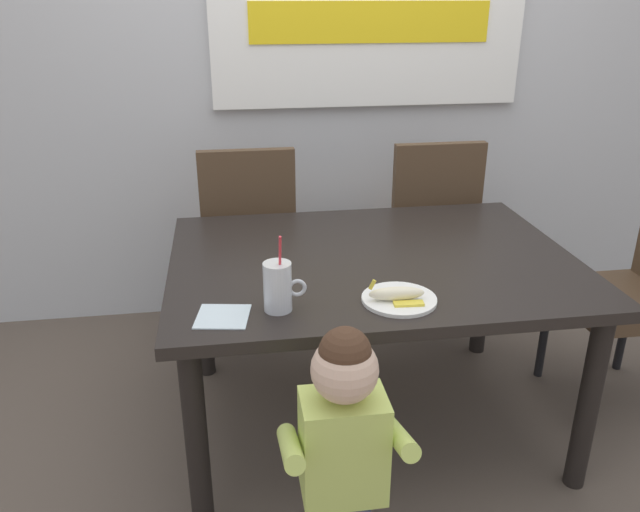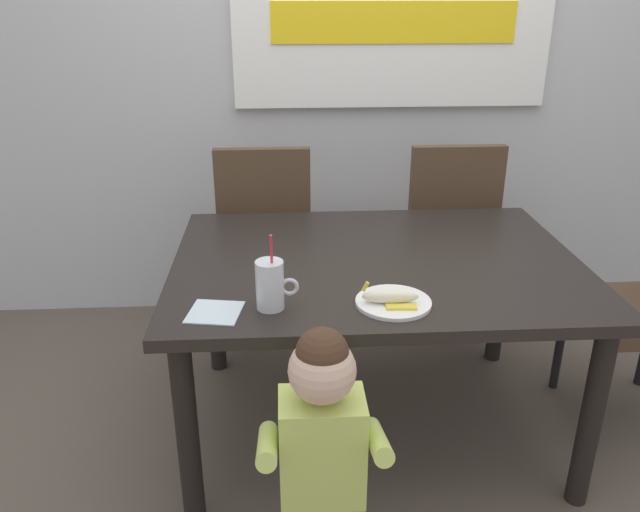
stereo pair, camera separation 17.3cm
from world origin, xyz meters
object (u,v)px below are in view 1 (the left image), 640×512
object	(u,v)px
peeled_banana	(397,294)
dining_chair_right	(427,223)
paper_napkin	(223,317)
dining_chair_left	(249,232)
milk_cup	(278,289)
snack_plate	(399,299)
dining_table	(372,278)
toddler_standing	(344,436)

from	to	relation	value
peeled_banana	dining_chair_right	bearing A→B (deg)	67.61
peeled_banana	paper_napkin	bearing A→B (deg)	-178.97
dining_chair_left	dining_chair_right	bearing A→B (deg)	179.74
milk_cup	snack_plate	world-z (taller)	milk_cup
paper_napkin	peeled_banana	bearing A→B (deg)	1.03
dining_table	dining_chair_left	distance (m)	0.87
dining_chair_left	milk_cup	xyz separation A→B (m)	(0.04, -1.12, 0.23)
paper_napkin	dining_chair_right	bearing A→B (deg)	48.99
dining_chair_left	snack_plate	xyz separation A→B (m)	(0.41, -1.11, 0.17)
dining_chair_left	peeled_banana	size ratio (longest dim) A/B	5.54
dining_chair_right	toddler_standing	bearing A→B (deg)	64.98
milk_cup	peeled_banana	size ratio (longest dim) A/B	1.43
milk_cup	paper_napkin	size ratio (longest dim) A/B	1.66
dining_chair_left	snack_plate	size ratio (longest dim) A/B	4.17
dining_chair_left	milk_cup	distance (m)	1.14
milk_cup	peeled_banana	world-z (taller)	milk_cup
peeled_banana	paper_napkin	world-z (taller)	peeled_banana
dining_table	paper_napkin	size ratio (longest dim) A/B	9.53
dining_chair_right	paper_napkin	size ratio (longest dim) A/B	6.40
milk_cup	paper_napkin	distance (m)	0.18
dining_chair_right	toddler_standing	distance (m)	1.64
dining_chair_left	toddler_standing	xyz separation A→B (m)	(0.17, -1.49, -0.02)
toddler_standing	milk_cup	distance (m)	0.47
milk_cup	peeled_banana	xyz separation A→B (m)	(0.36, -0.01, -0.04)
milk_cup	toddler_standing	bearing A→B (deg)	-70.88
milk_cup	peeled_banana	distance (m)	0.36
dining_table	dining_chair_right	bearing A→B (deg)	59.19
dining_table	milk_cup	size ratio (longest dim) A/B	5.75
milk_cup	paper_napkin	bearing A→B (deg)	-172.21
dining_table	snack_plate	distance (m)	0.36
snack_plate	peeled_banana	xyz separation A→B (m)	(-0.01, -0.01, 0.03)
dining_table	milk_cup	distance (m)	0.53
dining_table	dining_chair_left	bearing A→B (deg)	118.42
peeled_banana	paper_napkin	xyz separation A→B (m)	(-0.52, -0.01, -0.03)
dining_chair_right	milk_cup	size ratio (longest dim) A/B	3.87
dining_table	dining_chair_right	distance (m)	0.89
peeled_banana	milk_cup	bearing A→B (deg)	177.90
milk_cup	snack_plate	xyz separation A→B (m)	(0.37, 0.00, -0.06)
milk_cup	dining_table	bearing A→B (deg)	43.72
dining_table	dining_chair_right	size ratio (longest dim) A/B	1.49
snack_plate	paper_napkin	world-z (taller)	snack_plate
toddler_standing	dining_chair_left	bearing A→B (deg)	96.65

